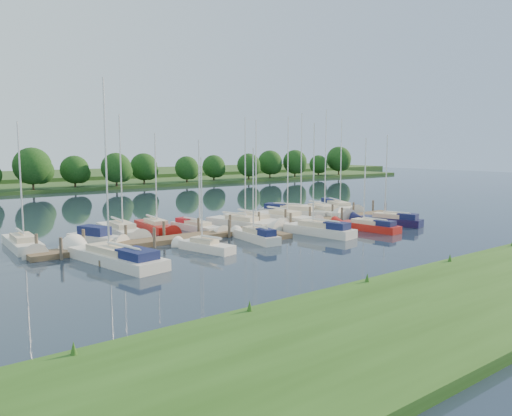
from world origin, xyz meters
TOP-DOWN VIEW (x-y plane):
  - ground at (0.00, 0.00)m, footprint 260.00×260.00m
  - near_bank at (0.00, -16.00)m, footprint 90.00×10.00m
  - dock at (0.00, 7.31)m, footprint 40.00×6.00m
  - mooring_pilings at (0.00, 8.43)m, footprint 38.24×2.84m
  - far_shore at (0.00, 75.00)m, footprint 180.00×30.00m
  - distant_hill at (0.00, 100.00)m, footprint 220.00×40.00m
  - treeline at (-0.64, 61.78)m, footprint 145.17×9.41m
  - sailboat_n_0 at (-19.25, 12.28)m, footprint 2.08×8.00m
  - motorboat at (-13.76, 11.51)m, footprint 3.44×5.69m
  - sailboat_n_2 at (-10.64, 13.65)m, footprint 2.48×8.86m
  - sailboat_n_3 at (-7.12, 13.94)m, footprint 2.18×7.49m
  - sailboat_n_4 at (-4.04, 11.42)m, footprint 2.39×7.09m
  - sailboat_n_5 at (0.79, 10.60)m, footprint 3.70×8.93m
  - sailboat_n_6 at (2.83, 11.48)m, footprint 2.26×8.68m
  - sailboat_n_7 at (6.61, 10.90)m, footprint 2.60×9.08m
  - sailboat_n_8 at (10.41, 13.32)m, footprint 5.88×9.30m
  - sailboat_n_9 at (13.13, 11.75)m, footprint 4.14×10.04m
  - sailboat_n_10 at (18.27, 14.18)m, footprint 4.95×9.25m
  - sailboat_s_0 at (-15.43, 3.60)m, footprint 4.08×10.45m
  - sailboat_s_1 at (-8.35, 3.13)m, footprint 2.52×5.74m
  - sailboat_s_2 at (-2.78, 3.92)m, footprint 1.98×6.28m
  - sailboat_s_3 at (3.58, 3.05)m, footprint 3.09×8.23m
  - sailboat_s_4 at (9.05, 1.78)m, footprint 2.43×7.18m
  - sailboat_s_5 at (13.62, 2.79)m, footprint 3.56×7.40m

SIDE VIEW (x-z plane):
  - ground at x=0.00m, z-range 0.00..0.00m
  - dock at x=0.00m, z-range 0.00..0.40m
  - near_bank at x=0.00m, z-range 0.00..0.50m
  - sailboat_n_5 at x=0.79m, z-range -5.35..5.90m
  - sailboat_n_6 at x=2.83m, z-range -5.26..5.81m
  - sailboat_n_3 at x=-7.12m, z-range -4.53..5.08m
  - sailboat_s_1 at x=-8.35m, z-range -3.48..4.04m
  - sailboat_n_2 at x=-10.64m, z-range -5.36..5.91m
  - sailboat_n_0 at x=-19.25m, z-range -4.87..5.42m
  - sailboat_n_7 at x=6.61m, z-range -5.49..6.04m
  - sailboat_n_9 at x=13.13m, z-range -6.04..6.61m
  - far_shore at x=0.00m, z-range 0.00..0.60m
  - sailboat_n_4 at x=-4.04m, z-range -4.17..4.78m
  - sailboat_s_4 at x=9.05m, z-range -4.26..4.90m
  - sailboat_n_10 at x=18.27m, z-range -5.57..6.20m
  - sailboat_s_0 at x=-15.43m, z-range -6.19..6.85m
  - sailboat_n_8 at x=10.41m, z-range -5.77..6.44m
  - sailboat_s_5 at x=13.62m, z-range -4.47..5.14m
  - sailboat_s_2 at x=-2.78m, z-range -3.80..4.48m
  - sailboat_s_3 at x=3.58m, z-range -4.93..5.62m
  - motorboat at x=-13.76m, z-range -0.51..1.22m
  - mooring_pilings at x=0.00m, z-range -0.40..1.60m
  - distant_hill at x=0.00m, z-range 0.00..1.40m
  - treeline at x=-0.64m, z-range -0.05..8.25m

